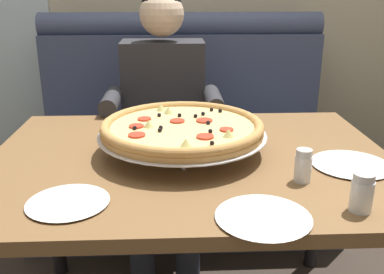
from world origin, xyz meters
The scene contains 9 objects.
booth_bench centered at (0.00, 0.96, 0.40)m, with size 1.60×0.78×1.13m.
dining_table centered at (0.00, 0.00, 0.66)m, with size 1.33×0.98×0.74m.
diner_main centered at (-0.10, 0.69, 0.71)m, with size 0.54×0.64×1.27m.
pizza centered at (-0.03, 0.04, 0.83)m, with size 0.56×0.56×0.12m.
shaker_oregano centered at (0.31, -0.21, 0.78)m, with size 0.05×0.05×0.10m.
shaker_parmesan centered at (0.41, -0.39, 0.78)m, with size 0.06×0.06×0.10m.
plate_near_left centered at (-0.33, -0.32, 0.75)m, with size 0.21×0.21×0.02m.
plate_near_right centered at (0.50, -0.10, 0.75)m, with size 0.25×0.25×0.02m.
plate_far_side centered at (0.16, -0.42, 0.75)m, with size 0.23×0.23×0.02m.
Camera 1 is at (-0.06, -1.34, 1.28)m, focal length 40.88 mm.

